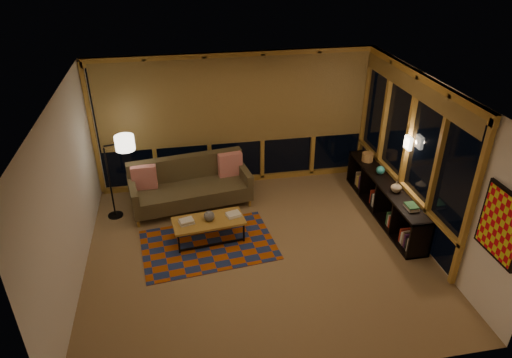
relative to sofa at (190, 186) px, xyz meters
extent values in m
cube|color=#A5874D|center=(0.99, -1.62, -0.45)|extent=(5.50, 5.00, 0.01)
cube|color=silver|center=(0.99, -1.62, 2.25)|extent=(5.50, 5.00, 0.01)
cube|color=white|center=(0.99, 0.88, 0.90)|extent=(5.50, 0.01, 2.70)
cube|color=white|center=(0.99, -4.12, 0.90)|extent=(5.50, 0.01, 2.70)
cube|color=white|center=(-1.76, -1.62, 0.90)|extent=(0.01, 5.00, 2.70)
cube|color=white|center=(3.74, -1.62, 0.90)|extent=(0.01, 5.00, 2.70)
cube|color=#A4410B|center=(0.19, -1.29, -0.44)|extent=(2.33, 1.69, 0.01)
sphere|color=black|center=(0.24, -1.14, 0.04)|extent=(0.21, 0.21, 0.18)
cylinder|color=#AF8038|center=(3.46, -0.05, 0.31)|extent=(0.26, 0.26, 0.17)
sphere|color=teal|center=(3.48, -0.60, 0.31)|extent=(0.18, 0.18, 0.16)
imported|color=tan|center=(3.48, -1.26, 0.33)|extent=(0.22, 0.22, 0.19)
camera|label=1|loc=(-0.14, -7.51, 4.23)|focal=32.00mm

